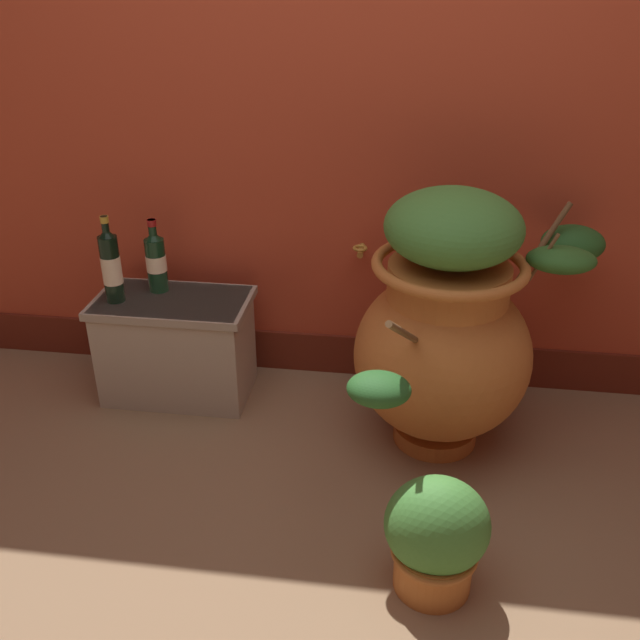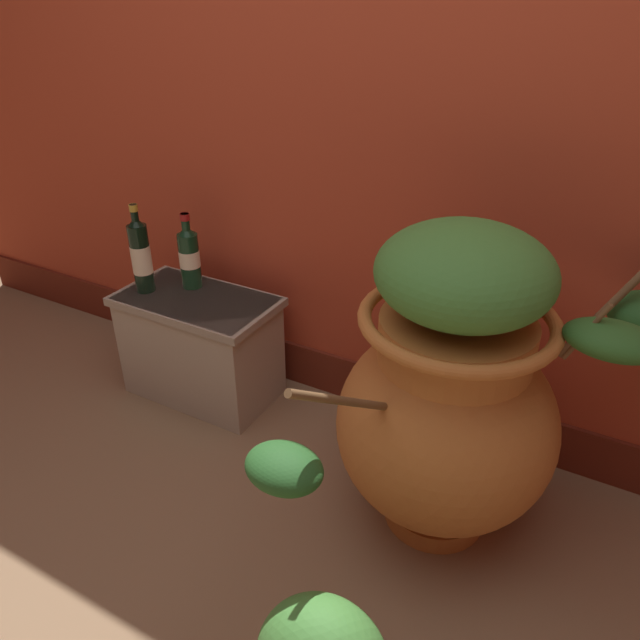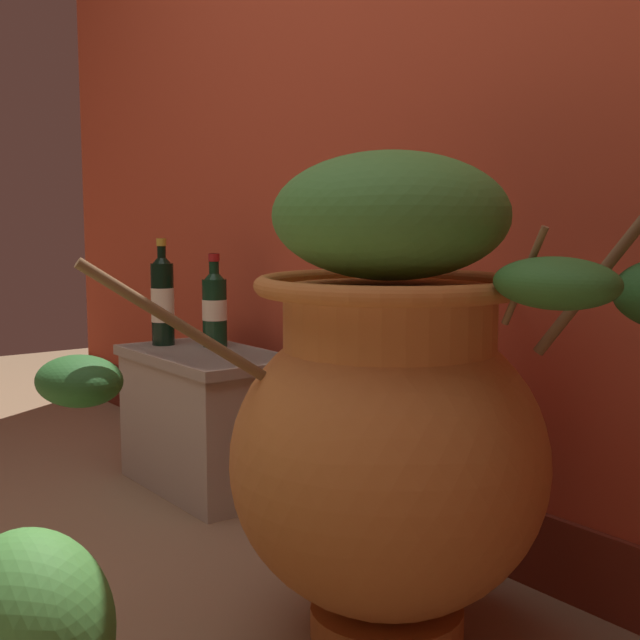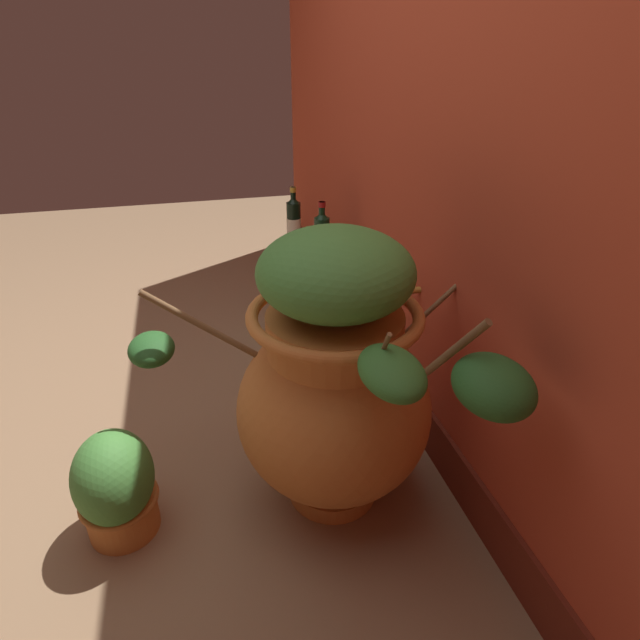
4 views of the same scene
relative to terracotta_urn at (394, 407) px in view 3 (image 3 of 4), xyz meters
name	(u,v)px [view 3 (image 3 of 4)]	position (x,y,z in m)	size (l,w,h in m)	color
back_wall	(443,28)	(-0.40, 0.51, 0.83)	(4.40, 0.33, 2.60)	#B74228
terracotta_urn	(394,407)	(0.00, 0.00, 0.00)	(0.84, 1.28, 0.94)	#C17033
stone_ledge	(207,415)	(-1.03, 0.17, -0.23)	(0.59, 0.34, 0.42)	#B2A893
wine_bottle_left	(163,298)	(-1.23, 0.13, 0.11)	(0.07, 0.07, 0.33)	black
wine_bottle_middle	(215,305)	(-1.10, 0.24, 0.09)	(0.08, 0.08, 0.29)	black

